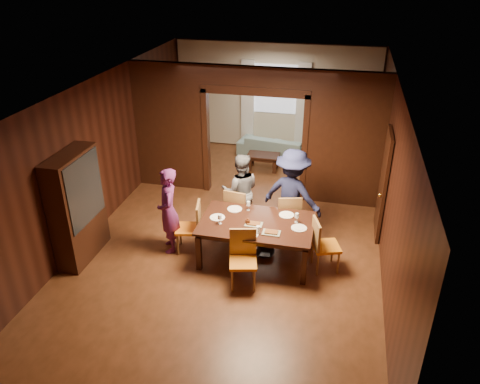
% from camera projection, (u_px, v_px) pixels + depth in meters
% --- Properties ---
extents(floor, '(9.00, 9.00, 0.00)m').
position_uv_depth(floor, '(238.00, 229.00, 9.40)').
color(floor, '#4B2A15').
rests_on(floor, ground).
extents(ceiling, '(5.50, 9.00, 0.02)m').
position_uv_depth(ceiling, '(238.00, 86.00, 8.07)').
color(ceiling, silver).
rests_on(ceiling, room_walls).
extents(room_walls, '(5.52, 9.01, 2.90)m').
position_uv_depth(room_walls, '(257.00, 127.00, 10.34)').
color(room_walls, black).
rests_on(room_walls, floor).
extents(person_purple, '(0.60, 0.70, 1.62)m').
position_uv_depth(person_purple, '(168.00, 211.00, 8.41)').
color(person_purple, '#662360').
rests_on(person_purple, floor).
extents(person_grey, '(0.88, 0.75, 1.55)m').
position_uv_depth(person_grey, '(240.00, 191.00, 9.18)').
color(person_grey, slate).
rests_on(person_grey, floor).
extents(person_navy, '(1.32, 1.01, 1.80)m').
position_uv_depth(person_navy, '(292.00, 195.00, 8.77)').
color(person_navy, '#181B3C').
rests_on(person_navy, floor).
extents(sofa, '(2.09, 1.08, 0.58)m').
position_uv_depth(sofa, '(276.00, 147.00, 12.57)').
color(sofa, '#7EA3A5').
rests_on(sofa, floor).
extents(serving_bowl, '(0.35, 0.35, 0.09)m').
position_uv_depth(serving_bowl, '(266.00, 217.00, 8.22)').
color(serving_bowl, black).
rests_on(serving_bowl, dining_table).
extents(dining_table, '(1.98, 1.23, 0.76)m').
position_uv_depth(dining_table, '(256.00, 241.00, 8.32)').
color(dining_table, black).
rests_on(dining_table, floor).
extents(coffee_table, '(0.80, 0.50, 0.40)m').
position_uv_depth(coffee_table, '(263.00, 162.00, 11.89)').
color(coffee_table, black).
rests_on(coffee_table, floor).
extents(chair_left, '(0.52, 0.52, 0.97)m').
position_uv_depth(chair_left, '(188.00, 227.00, 8.53)').
color(chair_left, orange).
rests_on(chair_left, floor).
extents(chair_right, '(0.56, 0.56, 0.97)m').
position_uv_depth(chair_right, '(326.00, 245.00, 8.02)').
color(chair_right, orange).
rests_on(chair_right, floor).
extents(chair_far_l, '(0.50, 0.50, 0.97)m').
position_uv_depth(chair_far_l, '(238.00, 210.00, 9.10)').
color(chair_far_l, '#EB5C16').
rests_on(chair_far_l, floor).
extents(chair_far_r, '(0.54, 0.54, 0.97)m').
position_uv_depth(chair_far_r, '(288.00, 216.00, 8.90)').
color(chair_far_r, '#CD4913').
rests_on(chair_far_r, floor).
extents(chair_near, '(0.53, 0.53, 0.97)m').
position_uv_depth(chair_near, '(243.00, 261.00, 7.61)').
color(chair_near, '#C06612').
rests_on(chair_near, floor).
extents(hutch, '(0.40, 1.20, 2.00)m').
position_uv_depth(hutch, '(77.00, 207.00, 8.14)').
color(hutch, black).
rests_on(hutch, floor).
extents(door_right, '(0.06, 0.90, 2.10)m').
position_uv_depth(door_right, '(383.00, 185.00, 8.82)').
color(door_right, black).
rests_on(door_right, floor).
extents(window_far, '(1.20, 0.03, 1.30)m').
position_uv_depth(window_far, '(276.00, 89.00, 12.47)').
color(window_far, silver).
rests_on(window_far, back_wall).
extents(curtain_left, '(0.35, 0.06, 2.40)m').
position_uv_depth(curtain_left, '(248.00, 104.00, 12.79)').
color(curtain_left, white).
rests_on(curtain_left, back_wall).
extents(curtain_right, '(0.35, 0.06, 2.40)m').
position_uv_depth(curtain_right, '(302.00, 108.00, 12.49)').
color(curtain_right, white).
rests_on(curtain_right, back_wall).
extents(plate_left, '(0.27, 0.27, 0.01)m').
position_uv_depth(plate_left, '(217.00, 217.00, 8.29)').
color(plate_left, white).
rests_on(plate_left, dining_table).
extents(plate_far_l, '(0.27, 0.27, 0.01)m').
position_uv_depth(plate_far_l, '(235.00, 209.00, 8.56)').
color(plate_far_l, white).
rests_on(plate_far_l, dining_table).
extents(plate_far_r, '(0.27, 0.27, 0.01)m').
position_uv_depth(plate_far_r, '(287.00, 215.00, 8.37)').
color(plate_far_r, white).
rests_on(plate_far_r, dining_table).
extents(plate_right, '(0.27, 0.27, 0.01)m').
position_uv_depth(plate_right, '(299.00, 228.00, 7.97)').
color(plate_right, silver).
rests_on(plate_right, dining_table).
extents(plate_near, '(0.27, 0.27, 0.01)m').
position_uv_depth(plate_near, '(251.00, 234.00, 7.80)').
color(plate_near, silver).
rests_on(plate_near, dining_table).
extents(platter_a, '(0.30, 0.20, 0.04)m').
position_uv_depth(platter_a, '(254.00, 224.00, 8.07)').
color(platter_a, gray).
rests_on(platter_a, dining_table).
extents(platter_b, '(0.30, 0.20, 0.04)m').
position_uv_depth(platter_b, '(271.00, 232.00, 7.83)').
color(platter_b, gray).
rests_on(platter_b, dining_table).
extents(wineglass_left, '(0.08, 0.08, 0.18)m').
position_uv_depth(wineglass_left, '(220.00, 219.00, 8.07)').
color(wineglass_left, white).
rests_on(wineglass_left, dining_table).
extents(wineglass_far, '(0.08, 0.08, 0.18)m').
position_uv_depth(wineglass_far, '(248.00, 206.00, 8.49)').
color(wineglass_far, silver).
rests_on(wineglass_far, dining_table).
extents(wineglass_right, '(0.08, 0.08, 0.18)m').
position_uv_depth(wineglass_right, '(297.00, 218.00, 8.11)').
color(wineglass_right, silver).
rests_on(wineglass_right, dining_table).
extents(tumbler, '(0.07, 0.07, 0.14)m').
position_uv_depth(tumbler, '(258.00, 230.00, 7.80)').
color(tumbler, white).
rests_on(tumbler, dining_table).
extents(condiment_jar, '(0.08, 0.08, 0.11)m').
position_uv_depth(condiment_jar, '(248.00, 221.00, 8.07)').
color(condiment_jar, '#4E2412').
rests_on(condiment_jar, dining_table).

